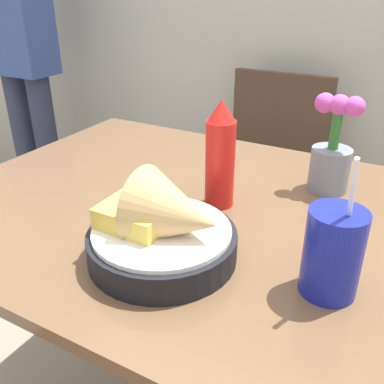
{
  "coord_description": "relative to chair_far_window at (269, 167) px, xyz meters",
  "views": [
    {
      "loc": [
        0.37,
        -0.69,
        1.2
      ],
      "look_at": [
        0.02,
        -0.06,
        0.84
      ],
      "focal_mm": 40.0,
      "sensor_mm": 36.0,
      "label": 1
    }
  ],
  "objects": [
    {
      "name": "person_standing",
      "position": [
        -1.19,
        -0.14,
        0.44
      ],
      "size": [
        0.32,
        0.18,
        1.64
      ],
      "color": "#2D3347",
      "rests_on": "ground_plane"
    },
    {
      "name": "food_basket",
      "position": [
        0.17,
        -1.05,
        0.32
      ],
      "size": [
        0.25,
        0.25,
        0.16
      ],
      "color": "black",
      "rests_on": "dining_table"
    },
    {
      "name": "flower_vase",
      "position": [
        0.35,
        -0.65,
        0.35
      ],
      "size": [
        0.1,
        0.09,
        0.21
      ],
      "color": "gray",
      "rests_on": "dining_table"
    },
    {
      "name": "ketchup_bottle",
      "position": [
        0.16,
        -0.83,
        0.37
      ],
      "size": [
        0.06,
        0.06,
        0.22
      ],
      "color": "red",
      "rests_on": "dining_table"
    },
    {
      "name": "chair_far_window",
      "position": [
        0.0,
        0.0,
        0.0
      ],
      "size": [
        0.4,
        0.4,
        0.87
      ],
      "color": "#473323",
      "rests_on": "ground_plane"
    },
    {
      "name": "dining_table",
      "position": [
        0.13,
        -0.86,
        0.15
      ],
      "size": [
        1.09,
        0.81,
        0.78
      ],
      "color": "brown",
      "rests_on": "ground_plane"
    },
    {
      "name": "drink_cup",
      "position": [
        0.43,
        -1.0,
        0.33
      ],
      "size": [
        0.08,
        0.08,
        0.23
      ],
      "color": "#192399",
      "rests_on": "dining_table"
    }
  ]
}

